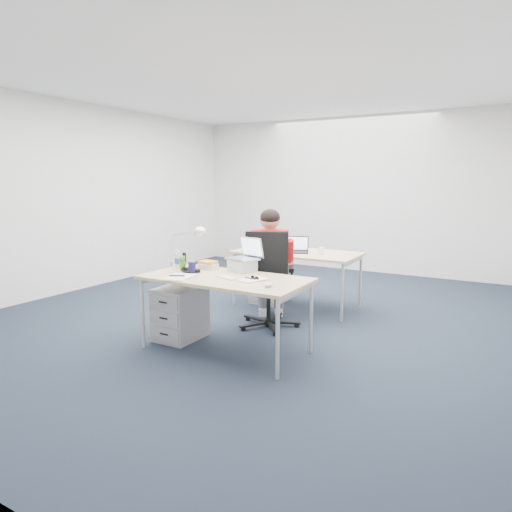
{
  "coord_description": "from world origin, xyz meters",
  "views": [
    {
      "loc": [
        2.75,
        -4.67,
        1.64
      ],
      "look_at": [
        0.36,
        -0.52,
        0.85
      ],
      "focal_mm": 32.0,
      "sensor_mm": 36.0,
      "label": 1
    }
  ],
  "objects_px": {
    "computer_mouse": "(268,285)",
    "book_stack": "(208,265)",
    "desk_near": "(225,282)",
    "silver_laptop": "(242,255)",
    "seated_person": "(270,267)",
    "desk_far": "(297,255)",
    "drawer_pedestal_near": "(180,313)",
    "sunglasses": "(255,278)",
    "bear_figurine": "(182,263)",
    "headphones": "(191,270)",
    "can_koozie": "(192,267)",
    "wireless_keyboard": "(227,277)",
    "desk_lamp": "(183,246)",
    "far_cup": "(321,251)",
    "drawer_pedestal_far": "(270,282)",
    "water_bottle": "(178,259)",
    "cordless_phone": "(184,259)",
    "dark_laptop": "(297,244)",
    "office_chair": "(268,300)"
  },
  "relations": [
    {
      "from": "desk_near",
      "to": "computer_mouse",
      "type": "xyz_separation_m",
      "value": [
        0.55,
        -0.15,
        0.06
      ]
    },
    {
      "from": "book_stack",
      "to": "desk_far",
      "type": "bearing_deg",
      "value": 78.46
    },
    {
      "from": "silver_laptop",
      "to": "can_koozie",
      "type": "bearing_deg",
      "value": -120.64
    },
    {
      "from": "wireless_keyboard",
      "to": "water_bottle",
      "type": "xyz_separation_m",
      "value": [
        -0.73,
        0.15,
        0.09
      ]
    },
    {
      "from": "computer_mouse",
      "to": "book_stack",
      "type": "relative_size",
      "value": 0.56
    },
    {
      "from": "water_bottle",
      "to": "book_stack",
      "type": "relative_size",
      "value": 1.08
    },
    {
      "from": "desk_near",
      "to": "sunglasses",
      "type": "relative_size",
      "value": 15.17
    },
    {
      "from": "office_chair",
      "to": "drawer_pedestal_near",
      "type": "height_order",
      "value": "office_chair"
    },
    {
      "from": "cordless_phone",
      "to": "desk_far",
      "type": "bearing_deg",
      "value": 47.99
    },
    {
      "from": "cordless_phone",
      "to": "office_chair",
      "type": "bearing_deg",
      "value": 15.84
    },
    {
      "from": "bear_figurine",
      "to": "cordless_phone",
      "type": "xyz_separation_m",
      "value": [
        -0.18,
        0.25,
        -0.01
      ]
    },
    {
      "from": "bear_figurine",
      "to": "desk_lamp",
      "type": "xyz_separation_m",
      "value": [
        -0.1,
        0.14,
        0.15
      ]
    },
    {
      "from": "computer_mouse",
      "to": "far_cup",
      "type": "height_order",
      "value": "far_cup"
    },
    {
      "from": "bear_figurine",
      "to": "dark_laptop",
      "type": "distance_m",
      "value": 1.74
    },
    {
      "from": "desk_near",
      "to": "silver_laptop",
      "type": "height_order",
      "value": "silver_laptop"
    },
    {
      "from": "bear_figurine",
      "to": "book_stack",
      "type": "xyz_separation_m",
      "value": [
        0.19,
        0.19,
        -0.04
      ]
    },
    {
      "from": "wireless_keyboard",
      "to": "dark_laptop",
      "type": "relative_size",
      "value": 0.81
    },
    {
      "from": "headphones",
      "to": "desk_lamp",
      "type": "bearing_deg",
      "value": 144.86
    },
    {
      "from": "wireless_keyboard",
      "to": "desk_lamp",
      "type": "height_order",
      "value": "desk_lamp"
    },
    {
      "from": "desk_far",
      "to": "drawer_pedestal_near",
      "type": "bearing_deg",
      "value": -106.82
    },
    {
      "from": "silver_laptop",
      "to": "far_cup",
      "type": "bearing_deg",
      "value": 93.95
    },
    {
      "from": "drawer_pedestal_far",
      "to": "can_koozie",
      "type": "distance_m",
      "value": 1.9
    },
    {
      "from": "headphones",
      "to": "office_chair",
      "type": "bearing_deg",
      "value": 60.56
    },
    {
      "from": "sunglasses",
      "to": "seated_person",
      "type": "bearing_deg",
      "value": 126.66
    },
    {
      "from": "office_chair",
      "to": "seated_person",
      "type": "distance_m",
      "value": 0.4
    },
    {
      "from": "seated_person",
      "to": "sunglasses",
      "type": "distance_m",
      "value": 1.02
    },
    {
      "from": "computer_mouse",
      "to": "bear_figurine",
      "type": "relative_size",
      "value": 0.67
    },
    {
      "from": "desk_lamp",
      "to": "bear_figurine",
      "type": "bearing_deg",
      "value": -63.93
    },
    {
      "from": "headphones",
      "to": "drawer_pedestal_far",
      "type": "bearing_deg",
      "value": 93.02
    },
    {
      "from": "drawer_pedestal_far",
      "to": "water_bottle",
      "type": "bearing_deg",
      "value": -96.54
    },
    {
      "from": "can_koozie",
      "to": "dark_laptop",
      "type": "distance_m",
      "value": 1.76
    },
    {
      "from": "water_bottle",
      "to": "sunglasses",
      "type": "bearing_deg",
      "value": -4.8
    },
    {
      "from": "bear_figurine",
      "to": "book_stack",
      "type": "distance_m",
      "value": 0.27
    },
    {
      "from": "computer_mouse",
      "to": "headphones",
      "type": "relative_size",
      "value": 0.45
    },
    {
      "from": "dark_laptop",
      "to": "far_cup",
      "type": "distance_m",
      "value": 0.34
    },
    {
      "from": "desk_far",
      "to": "seated_person",
      "type": "xyz_separation_m",
      "value": [
        0.03,
        -0.79,
        -0.02
      ]
    },
    {
      "from": "drawer_pedestal_near",
      "to": "can_koozie",
      "type": "relative_size",
      "value": 4.32
    },
    {
      "from": "drawer_pedestal_near",
      "to": "drawer_pedestal_far",
      "type": "xyz_separation_m",
      "value": [
        0.11,
        1.78,
        0.0
      ]
    },
    {
      "from": "computer_mouse",
      "to": "book_stack",
      "type": "height_order",
      "value": "book_stack"
    },
    {
      "from": "can_koozie",
      "to": "cordless_phone",
      "type": "bearing_deg",
      "value": 138.0
    },
    {
      "from": "office_chair",
      "to": "book_stack",
      "type": "relative_size",
      "value": 6.06
    },
    {
      "from": "sunglasses",
      "to": "wireless_keyboard",
      "type": "bearing_deg",
      "value": -148.14
    },
    {
      "from": "book_stack",
      "to": "sunglasses",
      "type": "bearing_deg",
      "value": -17.38
    },
    {
      "from": "desk_far",
      "to": "silver_laptop",
      "type": "height_order",
      "value": "silver_laptop"
    },
    {
      "from": "desk_far",
      "to": "cordless_phone",
      "type": "distance_m",
      "value": 1.62
    },
    {
      "from": "sunglasses",
      "to": "far_cup",
      "type": "height_order",
      "value": "far_cup"
    },
    {
      "from": "seated_person",
      "to": "book_stack",
      "type": "relative_size",
      "value": 7.22
    },
    {
      "from": "drawer_pedestal_near",
      "to": "office_chair",
      "type": "bearing_deg",
      "value": 51.28
    },
    {
      "from": "desk_near",
      "to": "wireless_keyboard",
      "type": "relative_size",
      "value": 6.61
    },
    {
      "from": "headphones",
      "to": "water_bottle",
      "type": "height_order",
      "value": "water_bottle"
    }
  ]
}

